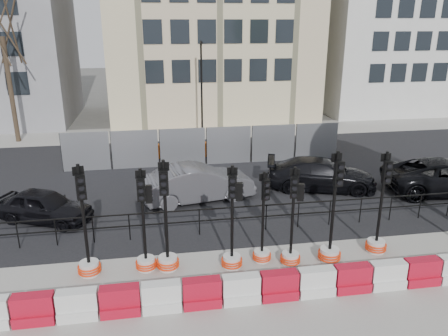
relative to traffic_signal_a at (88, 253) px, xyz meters
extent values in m
plane|color=#51514C|center=(4.70, 0.78, -0.72)|extent=(120.00, 120.00, 0.00)
cube|color=gray|center=(4.70, -2.22, -0.71)|extent=(40.00, 6.00, 0.02)
cube|color=black|center=(4.70, 7.78, -0.70)|extent=(40.00, 14.00, 0.03)
cube|color=gray|center=(4.70, 16.78, -0.71)|extent=(40.00, 4.00, 0.02)
cube|color=silver|center=(21.70, 22.78, 7.28)|extent=(12.00, 9.00, 16.00)
cylinder|color=black|center=(-2.50, 1.98, -0.22)|extent=(0.04, 0.04, 1.00)
cylinder|color=black|center=(-1.30, 1.98, -0.22)|extent=(0.04, 0.04, 1.00)
cylinder|color=black|center=(-0.10, 1.98, -0.22)|extent=(0.04, 0.04, 1.00)
cylinder|color=black|center=(1.10, 1.98, -0.22)|extent=(0.04, 0.04, 1.00)
cylinder|color=black|center=(2.30, 1.98, -0.22)|extent=(0.04, 0.04, 1.00)
cylinder|color=black|center=(3.50, 1.98, -0.22)|extent=(0.04, 0.04, 1.00)
cylinder|color=black|center=(4.70, 1.98, -0.22)|extent=(0.04, 0.04, 1.00)
cylinder|color=black|center=(5.90, 1.98, -0.22)|extent=(0.04, 0.04, 1.00)
cylinder|color=black|center=(7.10, 1.98, -0.22)|extent=(0.04, 0.04, 1.00)
cylinder|color=black|center=(8.30, 1.98, -0.22)|extent=(0.04, 0.04, 1.00)
cylinder|color=black|center=(9.50, 1.98, -0.22)|extent=(0.04, 0.04, 1.00)
cylinder|color=black|center=(10.70, 1.98, -0.22)|extent=(0.04, 0.04, 1.00)
cylinder|color=black|center=(11.90, 1.98, -0.22)|extent=(0.04, 0.04, 1.00)
cube|color=black|center=(4.70, 1.98, 0.26)|extent=(18.00, 0.04, 0.04)
cube|color=black|center=(4.70, 1.98, -0.17)|extent=(18.00, 0.04, 0.04)
cube|color=#96989E|center=(-1.30, 9.78, 0.28)|extent=(2.30, 0.05, 2.00)
cylinder|color=black|center=(-2.45, 9.78, 0.28)|extent=(0.05, 0.05, 2.00)
cube|color=#96989E|center=(1.10, 9.78, 0.28)|extent=(2.30, 0.05, 2.00)
cylinder|color=black|center=(-0.05, 9.78, 0.28)|extent=(0.05, 0.05, 2.00)
cube|color=#96989E|center=(3.50, 9.78, 0.28)|extent=(2.30, 0.05, 2.00)
cylinder|color=black|center=(2.35, 9.78, 0.28)|extent=(0.05, 0.05, 2.00)
cube|color=#96989E|center=(5.90, 9.78, 0.28)|extent=(2.30, 0.05, 2.00)
cylinder|color=black|center=(4.75, 9.78, 0.28)|extent=(0.05, 0.05, 2.00)
cube|color=#96989E|center=(8.30, 9.78, 0.28)|extent=(2.30, 0.05, 2.00)
cylinder|color=black|center=(7.15, 9.78, 0.28)|extent=(0.05, 0.05, 2.00)
cube|color=#96989E|center=(10.70, 9.78, 0.28)|extent=(2.30, 0.05, 2.00)
cylinder|color=black|center=(9.55, 9.78, 0.28)|extent=(0.05, 0.05, 2.00)
cube|color=#D9600E|center=(0.70, 11.28, -0.32)|extent=(1.00, 0.40, 0.80)
cube|color=#D9600E|center=(2.70, 11.28, -0.32)|extent=(1.00, 0.40, 0.80)
cube|color=#D9600E|center=(4.70, 11.28, -0.32)|extent=(1.00, 0.40, 0.80)
cube|color=#D9600E|center=(6.70, 11.28, -0.32)|extent=(1.00, 0.40, 0.80)
cube|color=#D9600E|center=(8.70, 11.28, -0.32)|extent=(1.00, 0.40, 0.80)
cylinder|color=black|center=(5.20, 15.78, 2.28)|extent=(0.12, 0.12, 6.00)
cube|color=black|center=(5.20, 15.53, 5.18)|extent=(0.12, 0.50, 0.12)
cylinder|color=#473828|center=(-6.30, 16.28, 2.43)|extent=(0.28, 0.28, 6.30)
cube|color=red|center=(-1.07, -2.02, -0.57)|extent=(1.00, 0.50, 0.30)
cube|color=red|center=(-1.07, -2.02, -0.17)|extent=(1.00, 0.35, 0.50)
cube|color=silver|center=(-0.02, -2.02, -0.57)|extent=(1.00, 0.50, 0.30)
cube|color=silver|center=(-0.02, -2.02, -0.17)|extent=(1.00, 0.35, 0.50)
cube|color=red|center=(1.03, -2.02, -0.57)|extent=(1.00, 0.50, 0.30)
cube|color=red|center=(1.03, -2.02, -0.17)|extent=(1.00, 0.35, 0.50)
cube|color=silver|center=(2.08, -2.02, -0.57)|extent=(1.00, 0.50, 0.30)
cube|color=silver|center=(2.08, -2.02, -0.17)|extent=(1.00, 0.35, 0.50)
cube|color=red|center=(3.13, -2.02, -0.57)|extent=(1.00, 0.50, 0.30)
cube|color=red|center=(3.13, -2.02, -0.17)|extent=(1.00, 0.35, 0.50)
cube|color=silver|center=(4.18, -2.02, -0.57)|extent=(1.00, 0.50, 0.30)
cube|color=silver|center=(4.18, -2.02, -0.17)|extent=(1.00, 0.35, 0.50)
cube|color=red|center=(5.23, -2.02, -0.57)|extent=(1.00, 0.50, 0.30)
cube|color=red|center=(5.23, -2.02, -0.17)|extent=(1.00, 0.35, 0.50)
cube|color=silver|center=(6.28, -2.02, -0.57)|extent=(1.00, 0.50, 0.30)
cube|color=silver|center=(6.28, -2.02, -0.17)|extent=(1.00, 0.35, 0.50)
cube|color=red|center=(7.33, -2.02, -0.57)|extent=(1.00, 0.50, 0.30)
cube|color=red|center=(7.33, -2.02, -0.17)|extent=(1.00, 0.35, 0.50)
cube|color=silver|center=(8.38, -2.02, -0.57)|extent=(1.00, 0.50, 0.30)
cube|color=silver|center=(8.38, -2.02, -0.17)|extent=(1.00, 0.35, 0.50)
cube|color=red|center=(9.43, -2.02, -0.57)|extent=(1.00, 0.50, 0.30)
cube|color=red|center=(9.43, -2.02, -0.17)|extent=(1.00, 0.35, 0.50)
cylinder|color=silver|center=(0.00, 0.01, -0.51)|extent=(0.57, 0.57, 0.42)
torus|color=#F0350D|center=(0.00, 0.01, -0.59)|extent=(0.68, 0.68, 0.05)
torus|color=#F0350D|center=(0.00, 0.01, -0.51)|extent=(0.68, 0.68, 0.05)
torus|color=#F0350D|center=(0.00, 0.01, -0.42)|extent=(0.68, 0.68, 0.05)
cylinder|color=black|center=(0.00, 0.01, 1.18)|extent=(0.09, 0.09, 3.16)
cube|color=black|center=(0.03, -0.11, 2.12)|extent=(0.29, 0.22, 0.74)
cylinder|color=black|center=(0.06, -0.19, 1.89)|extent=(0.17, 0.10, 0.16)
cylinder|color=black|center=(0.06, -0.19, 2.12)|extent=(0.17, 0.10, 0.16)
cylinder|color=black|center=(0.06, -0.19, 2.36)|extent=(0.17, 0.10, 0.16)
cube|color=black|center=(-0.02, 0.07, 2.54)|extent=(0.31, 0.13, 0.25)
cylinder|color=silver|center=(1.66, 0.02, -0.52)|extent=(0.53, 0.53, 0.39)
torus|color=#F0350D|center=(1.66, 0.02, -0.60)|extent=(0.64, 0.64, 0.05)
torus|color=#F0350D|center=(1.66, 0.02, -0.52)|extent=(0.64, 0.64, 0.05)
torus|color=#F0350D|center=(1.66, 0.02, -0.44)|extent=(0.64, 0.64, 0.05)
cylinder|color=black|center=(1.66, 0.02, 1.06)|extent=(0.09, 0.09, 2.96)
cube|color=black|center=(1.66, -0.10, 1.94)|extent=(0.24, 0.14, 0.69)
cylinder|color=black|center=(1.66, -0.17, 1.73)|extent=(0.15, 0.05, 0.15)
cylinder|color=black|center=(1.66, -0.17, 1.94)|extent=(0.15, 0.05, 0.15)
cylinder|color=black|center=(1.66, -0.17, 2.16)|extent=(0.15, 0.05, 0.15)
cube|color=black|center=(1.66, 0.08, 2.34)|extent=(0.30, 0.03, 0.24)
cube|color=black|center=(1.86, 0.02, 1.75)|extent=(0.20, 0.13, 0.54)
cylinder|color=silver|center=(2.31, -0.05, -0.51)|extent=(0.57, 0.57, 0.42)
torus|color=#F0350D|center=(2.31, -0.05, -0.59)|extent=(0.69, 0.69, 0.05)
torus|color=#F0350D|center=(2.31, -0.05, -0.51)|extent=(0.69, 0.69, 0.05)
torus|color=#F0350D|center=(2.31, -0.05, -0.42)|extent=(0.69, 0.69, 0.05)
cylinder|color=black|center=(2.31, -0.05, 1.19)|extent=(0.10, 0.10, 3.18)
cube|color=black|center=(2.30, -0.18, 2.14)|extent=(0.27, 0.17, 0.74)
cylinder|color=black|center=(2.29, -0.26, 1.91)|extent=(0.16, 0.07, 0.16)
cylinder|color=black|center=(2.29, -0.26, 2.14)|extent=(0.16, 0.07, 0.16)
cylinder|color=black|center=(2.29, -0.26, 2.37)|extent=(0.16, 0.07, 0.16)
cube|color=black|center=(2.32, 0.01, 2.56)|extent=(0.32, 0.06, 0.25)
cylinder|color=silver|center=(4.24, -0.27, -0.52)|extent=(0.54, 0.54, 0.40)
torus|color=#F0350D|center=(4.24, -0.27, -0.60)|extent=(0.65, 0.65, 0.05)
torus|color=#F0350D|center=(4.24, -0.27, -0.52)|extent=(0.65, 0.65, 0.05)
torus|color=#F0350D|center=(4.24, -0.27, -0.44)|extent=(0.65, 0.65, 0.05)
cylinder|color=black|center=(4.24, -0.27, 1.08)|extent=(0.09, 0.09, 3.00)
cube|color=black|center=(4.23, -0.39, 1.98)|extent=(0.26, 0.17, 0.70)
cylinder|color=black|center=(4.21, -0.47, 1.76)|extent=(0.16, 0.07, 0.15)
cylinder|color=black|center=(4.21, -0.47, 1.98)|extent=(0.16, 0.07, 0.15)
cylinder|color=black|center=(4.21, -0.47, 2.20)|extent=(0.16, 0.07, 0.15)
cube|color=black|center=(4.25, -0.21, 2.38)|extent=(0.30, 0.07, 0.24)
cube|color=black|center=(4.44, -0.30, 1.78)|extent=(0.22, 0.16, 0.55)
cylinder|color=silver|center=(5.24, -0.06, -0.54)|extent=(0.49, 0.49, 0.36)
torus|color=#F0350D|center=(5.24, -0.06, -0.61)|extent=(0.59, 0.59, 0.05)
torus|color=#F0350D|center=(5.24, -0.06, -0.54)|extent=(0.59, 0.59, 0.05)
torus|color=#F0350D|center=(5.24, -0.06, -0.46)|extent=(0.59, 0.59, 0.05)
cylinder|color=black|center=(5.24, -0.06, 0.91)|extent=(0.08, 0.08, 2.71)
cube|color=black|center=(5.27, -0.17, 1.72)|extent=(0.24, 0.18, 0.63)
cylinder|color=black|center=(5.29, -0.24, 1.52)|extent=(0.14, 0.08, 0.14)
cylinder|color=black|center=(5.29, -0.24, 1.72)|extent=(0.14, 0.08, 0.14)
cylinder|color=black|center=(5.29, -0.24, 1.92)|extent=(0.14, 0.08, 0.14)
cube|color=black|center=(5.23, -0.01, 2.08)|extent=(0.27, 0.10, 0.22)
cylinder|color=silver|center=(6.07, -0.38, -0.52)|extent=(0.52, 0.52, 0.39)
torus|color=#F0350D|center=(6.07, -0.38, -0.60)|extent=(0.63, 0.63, 0.05)
torus|color=#F0350D|center=(6.07, -0.38, -0.52)|extent=(0.63, 0.63, 0.05)
torus|color=#F0350D|center=(6.07, -0.38, -0.45)|extent=(0.63, 0.63, 0.05)
cylinder|color=black|center=(6.07, -0.38, 1.02)|extent=(0.09, 0.09, 2.90)
cube|color=black|center=(6.04, -0.49, 1.89)|extent=(0.26, 0.19, 0.68)
cylinder|color=black|center=(6.01, -0.57, 1.68)|extent=(0.15, 0.09, 0.14)
cylinder|color=black|center=(6.01, -0.57, 1.89)|extent=(0.15, 0.09, 0.14)
cylinder|color=black|center=(6.01, -0.57, 2.10)|extent=(0.15, 0.09, 0.14)
cube|color=black|center=(6.08, -0.33, 2.28)|extent=(0.29, 0.11, 0.23)
cube|color=black|center=(6.25, -0.43, 1.70)|extent=(0.22, 0.17, 0.53)
cylinder|color=silver|center=(7.33, -0.40, -0.50)|extent=(0.59, 0.59, 0.44)
torus|color=#F0350D|center=(7.33, -0.40, -0.59)|extent=(0.71, 0.71, 0.05)
torus|color=#F0350D|center=(7.33, -0.40, -0.50)|extent=(0.71, 0.71, 0.05)
torus|color=#F0350D|center=(7.33, -0.40, -0.41)|extent=(0.71, 0.71, 0.05)
cylinder|color=black|center=(7.33, -0.40, 1.26)|extent=(0.10, 0.10, 3.29)
cube|color=black|center=(7.35, -0.53, 2.24)|extent=(0.28, 0.18, 0.77)
cylinder|color=black|center=(7.35, -0.62, 2.00)|extent=(0.17, 0.07, 0.16)
cylinder|color=black|center=(7.35, -0.62, 2.24)|extent=(0.17, 0.07, 0.16)
cylinder|color=black|center=(7.35, -0.62, 2.48)|extent=(0.17, 0.07, 0.16)
cube|color=black|center=(7.33, -0.34, 2.68)|extent=(0.33, 0.06, 0.26)
cylinder|color=silver|center=(9.06, -0.10, -0.51)|extent=(0.56, 0.56, 0.42)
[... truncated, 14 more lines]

